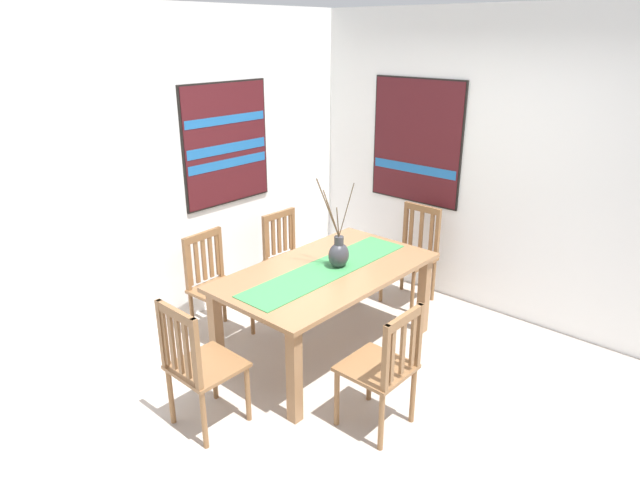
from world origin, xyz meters
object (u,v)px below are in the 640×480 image
Objects in this scene: dining_table at (327,281)px; chair_0 at (198,364)px; chair_1 at (412,254)px; chair_2 at (289,256)px; chair_4 at (383,367)px; painting_on_back_wall at (226,144)px; centerpiece_vase at (339,253)px; chair_3 at (215,283)px; painting_on_side_wall at (416,142)px.

chair_0 is (-1.25, 0.01, -0.15)m from dining_table.
chair_1 is 1.18m from chair_2.
chair_4 is 2.53m from painting_on_back_wall.
chair_2 is at bearing 26.86° from chair_0.
painting_on_back_wall is (0.60, 2.22, 1.06)m from chair_4.
chair_1 is (1.26, 0.01, -0.16)m from dining_table.
painting_on_back_wall reaches higher than chair_2.
centerpiece_vase is 0.78× the size of chair_0.
chair_4 is (-0.47, -0.88, -0.17)m from dining_table.
chair_2 is at bearing -57.90° from painting_on_back_wall.
dining_table is 1.97× the size of chair_4.
chair_4 is at bearing -117.77° from dining_table.
chair_2 is 0.85m from chair_3.
chair_1 is (1.17, 0.05, -0.38)m from centerpiece_vase.
painting_on_side_wall is (1.15, -0.62, 1.01)m from chair_2.
dining_table is at bearing 159.34° from centerpiece_vase.
chair_0 reaches higher than chair_3.
centerpiece_vase is 0.60× the size of painting_on_side_wall.
painting_on_side_wall is (1.49, 0.28, 0.63)m from centerpiece_vase.
chair_0 is 1.22m from chair_3.
chair_2 is at bearing 134.36° from chair_1.
chair_0 is 1.04× the size of chair_4.
chair_0 reaches higher than dining_table.
chair_1 is 1.95m from chair_4.
centerpiece_vase reaches higher than chair_3.
chair_4 is (-0.05, -1.78, -0.01)m from chair_3.
painting_on_back_wall is at bearing 43.67° from chair_0.
chair_0 is at bearing -179.82° from chair_1.
painting_on_side_wall is at bearing -28.34° from chair_2.
painting_on_side_wall reaches higher than chair_3.
chair_0 is 1.19m from chair_4.
painting_on_side_wall is (0.32, 0.23, 1.01)m from chair_1.
chair_3 is at bearing 152.37° from chair_1.
chair_1 is 1.08m from painting_on_side_wall.
centerpiece_vase is 1.12m from chair_3.
chair_1 is at bearing 0.62° from dining_table.
centerpiece_vase is 1.09m from chair_4.
painting_on_back_wall is (1.39, 1.33, 1.04)m from chair_0.
chair_2 is at bearing 63.12° from dining_table.
chair_3 is 1.78m from chair_4.
chair_1 is 0.86× the size of painting_on_back_wall.
chair_1 reaches higher than chair_2.
chair_2 is 1.19m from painting_on_back_wall.
dining_table is 1.26m from chair_0.
chair_1 is 1.03× the size of chair_3.
chair_2 is 0.75× the size of painting_on_side_wall.
chair_0 is 1.04× the size of chair_2.
painting_on_back_wall is 1.81m from painting_on_side_wall.
centerpiece_vase is 1.40m from chair_0.
centerpiece_vase reaches higher than chair_2.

